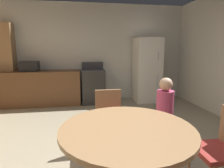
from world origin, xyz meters
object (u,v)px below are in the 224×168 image
object	(u,v)px
dining_table	(127,143)
chair_east	(223,146)
chair_north	(109,116)
oven_range	(93,86)
person_child	(164,116)
refrigerator	(147,70)
microwave	(30,66)

from	to	relation	value
dining_table	chair_east	world-z (taller)	chair_east
chair_north	chair_east	xyz separation A→B (m)	(0.99, -1.00, 0.00)
chair_north	oven_range	bearing A→B (deg)	-179.14
dining_table	person_child	distance (m)	0.96
oven_range	dining_table	bearing A→B (deg)	-88.30
dining_table	chair_east	size ratio (longest dim) A/B	1.39
refrigerator	microwave	xyz separation A→B (m)	(-3.10, 0.05, 0.15)
refrigerator	chair_east	size ratio (longest dim) A/B	2.02
chair_east	refrigerator	bearing A→B (deg)	-95.57
person_child	chair_north	bearing A→B (deg)	-68.22
refrigerator	person_child	xyz separation A→B (m)	(-0.72, -2.75, -0.30)
microwave	chair_east	xyz separation A→B (m)	(2.68, -3.50, -0.53)
dining_table	chair_north	bearing A→B (deg)	91.08
chair_east	person_child	distance (m)	0.76
oven_range	person_child	size ratio (longest dim) A/B	1.01
oven_range	chair_north	distance (m)	2.51
refrigerator	dining_table	size ratio (longest dim) A/B	1.45
oven_range	person_child	bearing A→B (deg)	-74.49
person_child	microwave	bearing A→B (deg)	-94.64
chair_north	person_child	bearing A→B (deg)	65.78
oven_range	person_child	world-z (taller)	oven_range
refrigerator	chair_east	xyz separation A→B (m)	(-0.42, -3.45, -0.38)
microwave	chair_north	distance (m)	3.07
oven_range	dining_table	world-z (taller)	oven_range
refrigerator	person_child	size ratio (longest dim) A/B	1.61
dining_table	chair_north	distance (m)	0.98
chair_east	dining_table	bearing A→B (deg)	0.00
chair_north	microwave	bearing A→B (deg)	-147.00
oven_range	chair_east	xyz separation A→B (m)	(1.08, -3.50, 0.03)
oven_range	person_child	distance (m)	2.91
dining_table	refrigerator	bearing A→B (deg)	67.88
microwave	dining_table	xyz separation A→B (m)	(1.71, -3.48, -0.43)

